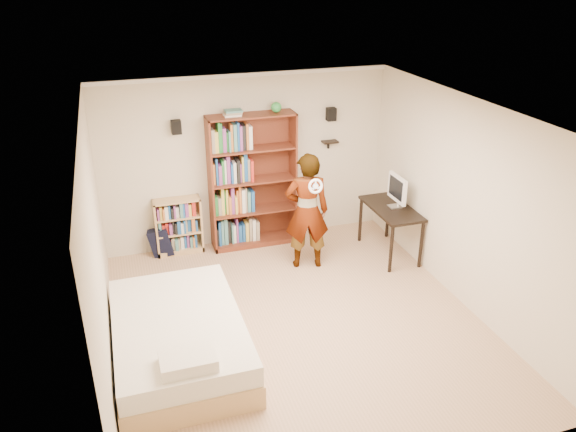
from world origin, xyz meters
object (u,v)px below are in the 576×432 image
tall_bookshelf (253,182)px  computer_desk (390,230)px  low_bookshelf (179,226)px  daybed (179,333)px  person (307,211)px

tall_bookshelf → computer_desk: bearing=-27.2°
low_bookshelf → daybed: bearing=-98.0°
low_bookshelf → daybed: (-0.36, -2.58, -0.12)m
tall_bookshelf → person: size_ratio=1.20×
tall_bookshelf → computer_desk: size_ratio=1.85×
daybed → computer_desk: bearing=24.0°
low_bookshelf → computer_desk: size_ratio=0.78×
tall_bookshelf → daybed: size_ratio=0.96×
tall_bookshelf → low_bookshelf: tall_bookshelf is taller
computer_desk → tall_bookshelf: bearing=152.8°
low_bookshelf → person: 2.06m
low_bookshelf → person: size_ratio=0.51×
low_bookshelf → computer_desk: bearing=-18.6°
low_bookshelf → daybed: size_ratio=0.40×
computer_desk → daybed: bearing=-156.0°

